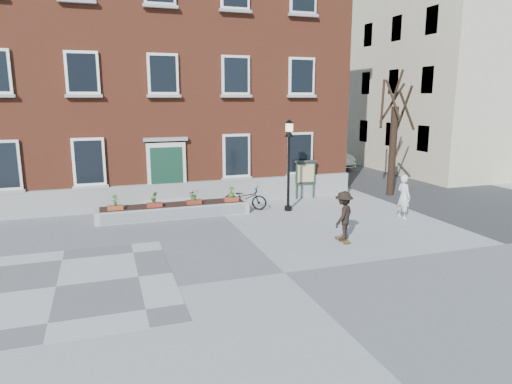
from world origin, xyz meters
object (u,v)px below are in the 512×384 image
object	(u,v)px
lamp_post	(289,152)
parked_car	(329,156)
bystander	(404,197)
bicycle	(245,198)
skateboarder	(343,216)
notice_board	(305,173)

from	to	relation	value
lamp_post	parked_car	bearing A→B (deg)	54.79
parked_car	bystander	world-z (taller)	bystander
bicycle	skateboarder	size ratio (longest dim) A/B	1.10
notice_board	bystander	bearing A→B (deg)	-65.02
parked_car	skateboarder	xyz separation A→B (m)	(-7.52, -15.42, 0.14)
bystander	notice_board	bearing A→B (deg)	19.00
skateboarder	notice_board	bearing A→B (deg)	76.16
parked_car	bicycle	bearing A→B (deg)	-133.52
notice_board	parked_car	bearing A→B (deg)	56.19
lamp_post	skateboarder	bearing A→B (deg)	-88.90
parked_car	skateboarder	size ratio (longest dim) A/B	2.66
notice_board	lamp_post	bearing A→B (deg)	-130.86
parked_car	lamp_post	xyz separation A→B (m)	(-7.61, -10.79, 1.77)
parked_car	bystander	bearing A→B (deg)	-105.82
notice_board	skateboarder	size ratio (longest dim) A/B	1.07
bicycle	notice_board	xyz separation A→B (m)	(3.44, 1.19, 0.76)
bicycle	skateboarder	world-z (taller)	skateboarder
lamp_post	notice_board	bearing A→B (deg)	49.14
bystander	skateboarder	size ratio (longest dim) A/B	1.03
lamp_post	skateboarder	size ratio (longest dim) A/B	2.25
bystander	skateboarder	xyz separation A→B (m)	(-3.82, -1.92, 0.01)
parked_car	bystander	xyz separation A→B (m)	(-3.70, -13.49, 0.13)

